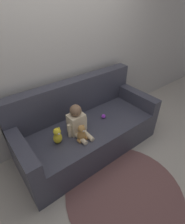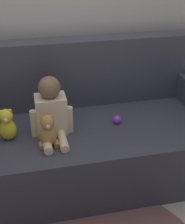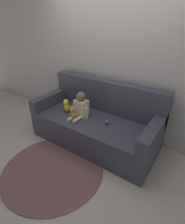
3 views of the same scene
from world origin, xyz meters
name	(u,v)px [view 2 (image 2 of 3)]	position (x,y,z in m)	size (l,w,h in m)	color
ground_plane	(83,174)	(0.00, 0.00, 0.00)	(12.00, 12.00, 0.00)	#B7AD99
couch	(81,135)	(0.00, 0.06, 0.34)	(2.10, 0.92, 1.02)	#383842
person_baby	(51,112)	(-0.23, -0.06, 0.65)	(0.30, 0.37, 0.43)	beige
teddy_bear_brown	(48,132)	(-0.27, -0.21, 0.58)	(0.14, 0.11, 0.23)	#AD7A3D
plush_toy_side	(7,125)	(-0.53, -0.08, 0.59)	(0.11, 0.11, 0.24)	yellow
toy_ball	(117,120)	(0.26, -0.03, 0.50)	(0.06, 0.06, 0.06)	purple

